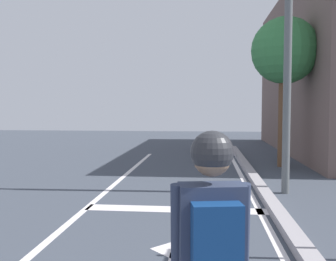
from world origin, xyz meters
TOP-DOWN VIEW (x-y plane):
  - lane_line_center at (-0.33, 6.00)m, footprint 0.12×20.00m
  - lane_line_curbside at (2.75, 6.00)m, footprint 0.12×20.00m
  - stop_bar at (1.29, 8.10)m, footprint 3.22×0.40m
  - lane_arrow_head at (1.45, 6.23)m, footprint 0.71×0.71m
  - curb_strip at (3.00, 6.00)m, footprint 0.24×24.00m
  - skater at (1.83, 3.51)m, footprint 0.44×0.61m
  - traffic_signal_mast at (2.70, 9.60)m, footprint 3.99×0.34m
  - roadside_tree at (4.15, 13.30)m, footprint 2.00×2.00m

SIDE VIEW (x-z plane):
  - lane_line_center at x=-0.33m, z-range 0.00..0.01m
  - lane_line_curbside at x=2.75m, z-range 0.00..0.01m
  - stop_bar at x=1.29m, z-range 0.00..0.01m
  - lane_arrow_head at x=1.45m, z-range 0.00..0.01m
  - curb_strip at x=3.00m, z-range 0.00..0.14m
  - skater at x=1.83m, z-range 0.28..1.90m
  - roadside_tree at x=4.15m, z-range 1.18..5.69m
  - traffic_signal_mast at x=2.70m, z-range 1.04..7.00m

